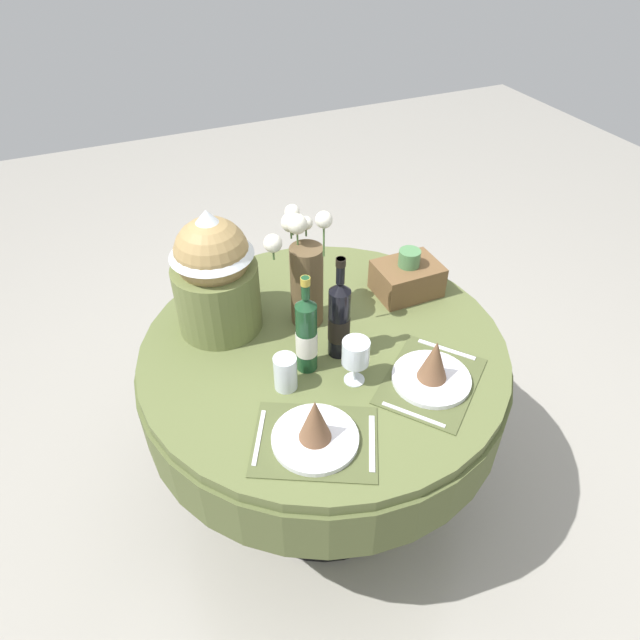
{
  "coord_description": "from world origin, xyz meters",
  "views": [
    {
      "loc": [
        -0.56,
        -1.25,
        2.0
      ],
      "look_at": [
        0.0,
        0.03,
        0.84
      ],
      "focal_mm": 31.54,
      "sensor_mm": 36.0,
      "label": 1
    }
  ],
  "objects_px": {
    "wine_bottle_left": "(339,319)",
    "tumbler_near_left": "(285,373)",
    "place_setting_left": "(315,430)",
    "wine_bottle_centre": "(306,334)",
    "place_setting_right": "(433,370)",
    "woven_basket_side_right": "(407,277)",
    "wine_glass_right": "(356,353)",
    "dining_table": "(323,376)",
    "gift_tub_back_left": "(214,268)",
    "flower_vase": "(303,272)"
  },
  "relations": [
    {
      "from": "dining_table",
      "to": "wine_bottle_left",
      "type": "distance_m",
      "value": 0.3
    },
    {
      "from": "place_setting_right",
      "to": "wine_glass_right",
      "type": "distance_m",
      "value": 0.24
    },
    {
      "from": "place_setting_left",
      "to": "tumbler_near_left",
      "type": "distance_m",
      "value": 0.23
    },
    {
      "from": "wine_bottle_centre",
      "to": "tumbler_near_left",
      "type": "bearing_deg",
      "value": -149.81
    },
    {
      "from": "wine_glass_right",
      "to": "gift_tub_back_left",
      "type": "distance_m",
      "value": 0.53
    },
    {
      "from": "flower_vase",
      "to": "wine_bottle_left",
      "type": "distance_m",
      "value": 0.21
    },
    {
      "from": "place_setting_left",
      "to": "wine_glass_right",
      "type": "bearing_deg",
      "value": 39.61
    },
    {
      "from": "wine_bottle_left",
      "to": "gift_tub_back_left",
      "type": "height_order",
      "value": "gift_tub_back_left"
    },
    {
      "from": "wine_bottle_left",
      "to": "tumbler_near_left",
      "type": "height_order",
      "value": "wine_bottle_left"
    },
    {
      "from": "flower_vase",
      "to": "tumbler_near_left",
      "type": "relative_size",
      "value": 3.83
    },
    {
      "from": "dining_table",
      "to": "woven_basket_side_right",
      "type": "distance_m",
      "value": 0.47
    },
    {
      "from": "place_setting_left",
      "to": "wine_bottle_centre",
      "type": "height_order",
      "value": "wine_bottle_centre"
    },
    {
      "from": "flower_vase",
      "to": "wine_bottle_left",
      "type": "xyz_separation_m",
      "value": [
        0.04,
        -0.2,
        -0.06
      ]
    },
    {
      "from": "place_setting_right",
      "to": "woven_basket_side_right",
      "type": "distance_m",
      "value": 0.46
    },
    {
      "from": "wine_bottle_centre",
      "to": "gift_tub_back_left",
      "type": "distance_m",
      "value": 0.37
    },
    {
      "from": "wine_bottle_left",
      "to": "tumbler_near_left",
      "type": "bearing_deg",
      "value": -160.42
    },
    {
      "from": "wine_bottle_left",
      "to": "woven_basket_side_right",
      "type": "distance_m",
      "value": 0.42
    },
    {
      "from": "dining_table",
      "to": "wine_bottle_left",
      "type": "xyz_separation_m",
      "value": [
        0.03,
        -0.05,
        0.29
      ]
    },
    {
      "from": "wine_bottle_centre",
      "to": "gift_tub_back_left",
      "type": "bearing_deg",
      "value": 121.34
    },
    {
      "from": "dining_table",
      "to": "place_setting_left",
      "type": "distance_m",
      "value": 0.44
    },
    {
      "from": "place_setting_right",
      "to": "tumbler_near_left",
      "type": "height_order",
      "value": "place_setting_right"
    },
    {
      "from": "flower_vase",
      "to": "wine_bottle_left",
      "type": "height_order",
      "value": "flower_vase"
    },
    {
      "from": "place_setting_left",
      "to": "woven_basket_side_right",
      "type": "height_order",
      "value": "woven_basket_side_right"
    },
    {
      "from": "wine_bottle_left",
      "to": "wine_glass_right",
      "type": "height_order",
      "value": "wine_bottle_left"
    },
    {
      "from": "wine_glass_right",
      "to": "woven_basket_side_right",
      "type": "height_order",
      "value": "woven_basket_side_right"
    },
    {
      "from": "dining_table",
      "to": "place_setting_right",
      "type": "relative_size",
      "value": 2.87
    },
    {
      "from": "place_setting_right",
      "to": "wine_glass_right",
      "type": "relative_size",
      "value": 2.76
    },
    {
      "from": "flower_vase",
      "to": "gift_tub_back_left",
      "type": "distance_m",
      "value": 0.29
    },
    {
      "from": "dining_table",
      "to": "wine_glass_right",
      "type": "xyz_separation_m",
      "value": [
        0.02,
        -0.19,
        0.26
      ]
    },
    {
      "from": "gift_tub_back_left",
      "to": "wine_bottle_left",
      "type": "bearing_deg",
      "value": -43.16
    },
    {
      "from": "dining_table",
      "to": "gift_tub_back_left",
      "type": "xyz_separation_m",
      "value": [
        -0.28,
        0.23,
        0.38
      ]
    },
    {
      "from": "dining_table",
      "to": "gift_tub_back_left",
      "type": "distance_m",
      "value": 0.53
    },
    {
      "from": "place_setting_left",
      "to": "place_setting_right",
      "type": "bearing_deg",
      "value": 9.41
    },
    {
      "from": "place_setting_left",
      "to": "wine_bottle_left",
      "type": "height_order",
      "value": "wine_bottle_left"
    },
    {
      "from": "wine_bottle_left",
      "to": "wine_bottle_centre",
      "type": "bearing_deg",
      "value": -169.65
    },
    {
      "from": "flower_vase",
      "to": "gift_tub_back_left",
      "type": "xyz_separation_m",
      "value": [
        -0.27,
        0.09,
        0.04
      ]
    },
    {
      "from": "wine_glass_right",
      "to": "woven_basket_side_right",
      "type": "distance_m",
      "value": 0.5
    },
    {
      "from": "place_setting_right",
      "to": "wine_bottle_centre",
      "type": "height_order",
      "value": "wine_bottle_centre"
    },
    {
      "from": "place_setting_left",
      "to": "wine_bottle_centre",
      "type": "xyz_separation_m",
      "value": [
        0.09,
        0.28,
        0.09
      ]
    },
    {
      "from": "dining_table",
      "to": "gift_tub_back_left",
      "type": "height_order",
      "value": "gift_tub_back_left"
    },
    {
      "from": "dining_table",
      "to": "flower_vase",
      "type": "height_order",
      "value": "flower_vase"
    },
    {
      "from": "dining_table",
      "to": "place_setting_left",
      "type": "height_order",
      "value": "place_setting_left"
    },
    {
      "from": "flower_vase",
      "to": "wine_bottle_left",
      "type": "relative_size",
      "value": 1.23
    },
    {
      "from": "flower_vase",
      "to": "wine_glass_right",
      "type": "height_order",
      "value": "flower_vase"
    },
    {
      "from": "dining_table",
      "to": "place_setting_right",
      "type": "distance_m",
      "value": 0.42
    },
    {
      "from": "place_setting_left",
      "to": "woven_basket_side_right",
      "type": "xyz_separation_m",
      "value": [
        0.58,
        0.5,
        0.02
      ]
    },
    {
      "from": "flower_vase",
      "to": "woven_basket_side_right",
      "type": "height_order",
      "value": "flower_vase"
    },
    {
      "from": "flower_vase",
      "to": "wine_glass_right",
      "type": "relative_size",
      "value": 2.85
    },
    {
      "from": "wine_bottle_left",
      "to": "gift_tub_back_left",
      "type": "distance_m",
      "value": 0.43
    },
    {
      "from": "tumbler_near_left",
      "to": "place_setting_left",
      "type": "bearing_deg",
      "value": -90.24
    }
  ]
}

